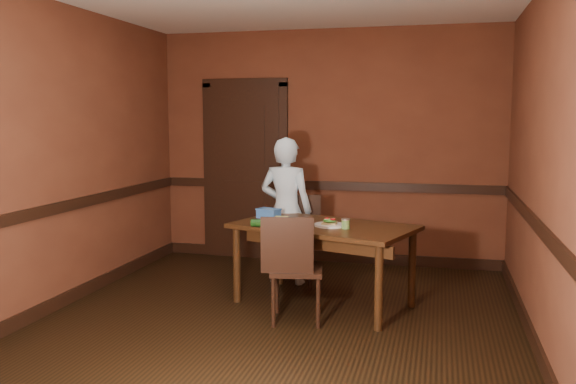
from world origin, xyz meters
The scene contains 21 objects.
floor centered at (0.00, 0.00, 0.00)m, with size 4.00×4.50×0.01m, color black.
wall_back centered at (0.00, 2.25, 1.35)m, with size 4.00×0.02×2.70m, color #5B2D1B.
wall_front centered at (0.00, -2.25, 1.35)m, with size 4.00×0.02×2.70m, color #5B2D1B.
wall_left centered at (-2.00, 0.00, 1.35)m, with size 0.02×4.50×2.70m, color #5B2D1B.
wall_right centered at (2.00, 0.00, 1.35)m, with size 0.02×4.50×2.70m, color #5B2D1B.
dado_back centered at (0.00, 2.23, 0.90)m, with size 4.00×0.03×0.10m, color black.
dado_left centered at (-1.99, 0.00, 0.90)m, with size 0.03×4.50×0.10m, color black.
dado_right centered at (1.99, 0.00, 0.90)m, with size 0.03×4.50×0.10m, color black.
baseboard_back centered at (0.00, 2.23, 0.06)m, with size 4.00×0.03×0.12m, color black.
baseboard_left centered at (-1.99, 0.00, 0.06)m, with size 0.03×4.50×0.12m, color black.
baseboard_right centered at (1.99, 0.00, 0.06)m, with size 0.03×4.50×0.12m, color black.
door centered at (-1.00, 2.22, 1.09)m, with size 1.05×0.07×2.20m.
dining_table centered at (0.27, 0.57, 0.37)m, with size 1.57×0.88×0.74m, color #311B0C.
chair_far centered at (-0.15, 1.11, 0.45)m, with size 0.42×0.42×0.90m, color black, non-canonical shape.
chair_near centered at (0.14, 0.08, 0.45)m, with size 0.42×0.42×0.91m, color black, non-canonical shape.
person centered at (-0.24, 1.21, 0.75)m, with size 0.55×0.36×1.50m, color silver.
sandwich_plate centered at (0.34, 0.51, 0.76)m, with size 0.27×0.27×0.07m.
sauce_jar centered at (0.50, 0.42, 0.78)m, with size 0.07×0.07×0.09m.
cheese_saucer centered at (-0.13, 0.60, 0.76)m, with size 0.16×0.16×0.05m.
food_tub centered at (-0.31, 0.81, 0.78)m, with size 0.25×0.20×0.09m.
wrapped_veg centered at (-0.21, 0.33, 0.77)m, with size 0.07×0.07×0.24m, color #133D11.
Camera 1 is at (1.28, -4.74, 1.69)m, focal length 38.00 mm.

